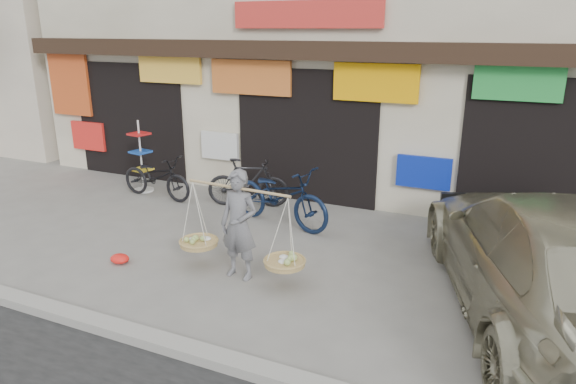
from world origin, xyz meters
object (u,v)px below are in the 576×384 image
at_px(street_vendor, 239,229).
at_px(bike_2, 280,196).
at_px(bike_0, 156,177).
at_px(display_rack, 142,163).
at_px(bike_1, 248,183).
at_px(suv, 552,259).

relative_size(street_vendor, bike_2, 0.95).
height_order(bike_0, bike_2, bike_2).
xyz_separation_m(street_vendor, bike_0, (-3.39, 2.46, -0.27)).
height_order(street_vendor, display_rack, street_vendor).
xyz_separation_m(street_vendor, bike_1, (-1.37, 2.78, -0.24)).
bearing_deg(street_vendor, bike_0, 147.65).
relative_size(street_vendor, display_rack, 1.28).
bearing_deg(display_rack, bike_1, 1.16).
bearing_deg(display_rack, bike_0, -24.24).
distance_m(suv, display_rack, 8.28).
bearing_deg(bike_1, suv, -131.24).
bearing_deg(bike_0, suv, -100.01).
bearing_deg(display_rack, suv, -15.37).
bearing_deg(suv, display_rack, -33.23).
height_order(bike_2, display_rack, display_rack).
distance_m(bike_1, display_rack, 2.62).
distance_m(street_vendor, bike_0, 4.20).
relative_size(bike_1, suv, 0.27).
distance_m(bike_1, suv, 5.83).
distance_m(bike_0, bike_1, 2.05).
distance_m(bike_1, bike_2, 1.22).
bearing_deg(display_rack, street_vendor, -34.39).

